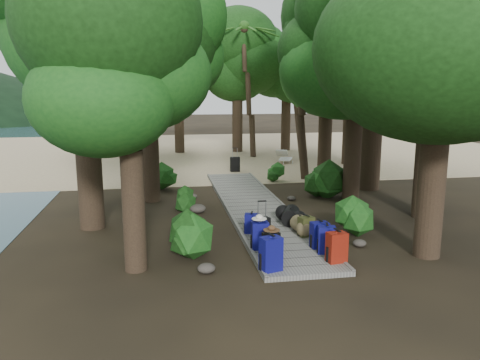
{
  "coord_description": "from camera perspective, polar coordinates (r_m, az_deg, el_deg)",
  "views": [
    {
      "loc": [
        -3.03,
        -13.9,
        3.97
      ],
      "look_at": [
        -0.5,
        1.04,
        1.0
      ],
      "focal_mm": 35.0,
      "sensor_mm": 36.0,
      "label": 1
    }
  ],
  "objects": [
    {
      "name": "shrub_left_b",
      "position": [
        15.62,
        -6.27,
        -2.38
      ],
      "size": [
        0.78,
        0.78,
        0.7
      ],
      "primitive_type": null,
      "color": "#164B16",
      "rests_on": "ground"
    },
    {
      "name": "kayak",
      "position": [
        23.86,
        -10.56,
        1.8
      ],
      "size": [
        1.47,
        3.67,
        0.36
      ],
      "primitive_type": "ellipsoid",
      "rotation": [
        0.0,
        0.0,
        -0.2
      ],
      "color": "#AF0F14",
      "rests_on": "sand_beach"
    },
    {
      "name": "rock_left_c",
      "position": [
        15.25,
        -5.17,
        -3.49
      ],
      "size": [
        0.52,
        0.47,
        0.29
      ],
      "primitive_type": null,
      "color": "#4C473F",
      "rests_on": "ground"
    },
    {
      "name": "tree_right_e",
      "position": [
        21.99,
        10.57,
        12.26
      ],
      "size": [
        4.99,
        4.99,
        8.99
      ],
      "primitive_type": null,
      "color": "black",
      "rests_on": "ground"
    },
    {
      "name": "tree_back_b",
      "position": [
        29.71,
        -0.33,
        12.49
      ],
      "size": [
        5.26,
        5.26,
        9.4
      ],
      "primitive_type": null,
      "color": "black",
      "rests_on": "ground"
    },
    {
      "name": "tree_back_c",
      "position": [
        30.69,
        5.69,
        11.68
      ],
      "size": [
        4.8,
        4.8,
        8.64
      ],
      "primitive_type": null,
      "color": "black",
      "rests_on": "ground"
    },
    {
      "name": "ground",
      "position": [
        14.77,
        2.58,
        -4.52
      ],
      "size": [
        120.0,
        120.0,
        0.0
      ],
      "primitive_type": "plane",
      "color": "#2D2416",
      "rests_on": "ground"
    },
    {
      "name": "palm_right_c",
      "position": [
        27.65,
        2.08,
        10.44
      ],
      "size": [
        4.61,
        4.61,
        7.33
      ],
      "primitive_type": null,
      "color": "#1A4212",
      "rests_on": "ground"
    },
    {
      "name": "rock_right_b",
      "position": [
        14.34,
        13.51,
        -4.78
      ],
      "size": [
        0.45,
        0.41,
        0.25
      ],
      "primitive_type": null,
      "color": "#4C473F",
      "rests_on": "ground"
    },
    {
      "name": "boardwalk",
      "position": [
        15.7,
        1.82,
        -3.34
      ],
      "size": [
        2.0,
        12.0,
        0.12
      ],
      "primitive_type": "cube",
      "color": "gray",
      "rests_on": "ground"
    },
    {
      "name": "hat_brown",
      "position": [
        10.75,
        3.87,
        -5.83
      ],
      "size": [
        0.39,
        0.39,
        0.12
      ],
      "primitive_type": null,
      "color": "#51351E",
      "rests_on": "backpack_left_b"
    },
    {
      "name": "sun_lounger",
      "position": [
        25.52,
        5.56,
        2.84
      ],
      "size": [
        1.3,
        2.05,
        0.63
      ],
      "primitive_type": null,
      "rotation": [
        0.0,
        0.0,
        -0.37
      ],
      "color": "silver",
      "rests_on": "sand_beach"
    },
    {
      "name": "rock_right_d",
      "position": [
        19.2,
        9.5,
        -0.48
      ],
      "size": [
        0.62,
        0.56,
        0.34
      ],
      "primitive_type": null,
      "color": "#4C473F",
      "rests_on": "ground"
    },
    {
      "name": "palm_left_a",
      "position": [
        19.74,
        -13.33,
        10.42
      ],
      "size": [
        4.83,
        4.83,
        7.68
      ],
      "primitive_type": null,
      "color": "#1A4212",
      "rests_on": "ground"
    },
    {
      "name": "backpack_left_c",
      "position": [
        11.45,
        2.44,
        -6.6
      ],
      "size": [
        0.41,
        0.3,
        0.75
      ],
      "primitive_type": null,
      "rotation": [
        0.0,
        0.0,
        -0.03
      ],
      "color": "navy",
      "rests_on": "boardwalk"
    },
    {
      "name": "backpack_right_a",
      "position": [
        10.83,
        11.7,
        -7.84
      ],
      "size": [
        0.47,
        0.36,
        0.76
      ],
      "primitive_type": null,
      "rotation": [
        0.0,
        0.0,
        0.15
      ],
      "color": "maroon",
      "rests_on": "boardwalk"
    },
    {
      "name": "hat_white",
      "position": [
        11.34,
        2.36,
        -4.46
      ],
      "size": [
        0.37,
        0.37,
        0.12
      ],
      "primitive_type": null,
      "color": "silver",
      "rests_on": "backpack_left_c"
    },
    {
      "name": "tree_left_b",
      "position": [
        13.78,
        -18.74,
        15.02
      ],
      "size": [
        5.61,
        5.61,
        10.1
      ],
      "primitive_type": null,
      "color": "black",
      "rests_on": "ground"
    },
    {
      "name": "lone_suitcase_on_sand",
      "position": [
        22.61,
        -0.62,
        1.93
      ],
      "size": [
        0.45,
        0.27,
        0.71
      ],
      "primitive_type": null,
      "rotation": [
        0.0,
        0.0,
        0.02
      ],
      "color": "black",
      "rests_on": "sand_beach"
    },
    {
      "name": "tree_back_d",
      "position": [
        28.62,
        -14.76,
        11.36
      ],
      "size": [
        5.14,
        5.14,
        8.57
      ],
      "primitive_type": null,
      "color": "black",
      "rests_on": "ground"
    },
    {
      "name": "backpack_right_d",
      "position": [
        12.55,
        8.06,
        -5.5
      ],
      "size": [
        0.45,
        0.38,
        0.58
      ],
      "primitive_type": null,
      "rotation": [
        0.0,
        0.0,
        0.32
      ],
      "color": "#363B17",
      "rests_on": "boardwalk"
    },
    {
      "name": "shrub_right_c",
      "position": [
        20.24,
        4.46,
        0.7
      ],
      "size": [
        0.74,
        0.74,
        0.67
      ],
      "primitive_type": null,
      "color": "#164B16",
      "rests_on": "ground"
    },
    {
      "name": "suitcase_on_boardwalk",
      "position": [
        11.99,
        2.67,
        -6.08
      ],
      "size": [
        0.45,
        0.33,
        0.63
      ],
      "primitive_type": null,
      "rotation": [
        0.0,
        0.0,
        0.31
      ],
      "color": "black",
      "rests_on": "boardwalk"
    },
    {
      "name": "shrub_left_c",
      "position": [
        18.75,
        -9.03,
        0.25
      ],
      "size": [
        1.09,
        1.09,
        0.98
      ],
      "primitive_type": null,
      "color": "#164B16",
      "rests_on": "ground"
    },
    {
      "name": "backpack_left_d",
      "position": [
        12.71,
        1.46,
        -5.18
      ],
      "size": [
        0.44,
        0.36,
        0.58
      ],
      "primitive_type": null,
      "rotation": [
        0.0,
        0.0,
        -0.26
      ],
      "color": "navy",
      "rests_on": "boardwalk"
    },
    {
      "name": "rock_left_a",
      "position": [
        10.42,
        -4.13,
        -10.68
      ],
      "size": [
        0.4,
        0.36,
        0.22
      ],
      "primitive_type": null,
      "color": "#4C473F",
      "rests_on": "ground"
    },
    {
      "name": "tree_right_c",
      "position": [
        17.0,
        13.96,
        12.06
      ],
      "size": [
        5.03,
        5.03,
        8.71
      ],
      "primitive_type": null,
      "color": "black",
      "rests_on": "ground"
    },
    {
      "name": "backpack_right_b",
      "position": [
        11.34,
        10.51,
        -7.01
      ],
      "size": [
        0.46,
        0.37,
        0.73
      ],
      "primitive_type": null,
      "rotation": [
        0.0,
        0.0,
        -0.24
      ],
      "color": "navy",
      "rests_on": "boardwalk"
    },
    {
      "name": "duffel_right_khaki",
      "position": [
        12.81,
        7.56,
        -5.5
      ],
      "size": [
        0.52,
        0.7,
        0.43
      ],
      "primitive_type": null,
      "rotation": [
        0.0,
        0.0,
        0.15
      ],
      "color": "brown",
      "rests_on": "boardwalk"
    },
    {
      "name": "tree_right_d",
      "position": [
        19.18,
        16.33,
        15.88
      ],
      "size": [
        6.23,
        6.23,
        11.43
      ],
      "primitive_type": null,
      "color": "black",
      "rests_on": "ground"
    },
    {
      "name": "rock_left_d",
      "position": [
        17.3,
        -5.72,
        -1.96
      ],
      "size": [
        0.3,
        0.27,
        0.16
      ],
      "primitive_type": null,
      "color": "#4C473F",
      "rests_on": "ground"
    },
    {
      "name": "tree_left_a",
      "position": [
        10.12,
        -13.35,
        8.3
      ],
      "size": [
        4.23,
        4.23,
        7.06
      ],
      "primitive_type": null,
      "color": "black",
      "rests_on": "ground"
    },
    {
      "name": "shrub_right_b",
      "position": [
        17.5,
        10.17,
        -0.09
      ],
      "size": [
        1.4,
        1.4,
        1.26
      ],
      "primitive_type": null,
      "color": "#164B16",
      "rests_on": "ground"
    },
    {
      "name": "rock_right_c",
      "position": [
        16.97,
        6.29,
        -2.22
      ],
      "size": [
        0.31,
        0.28,
        0.17
      ],
      "primitive_type": null,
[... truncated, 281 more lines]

